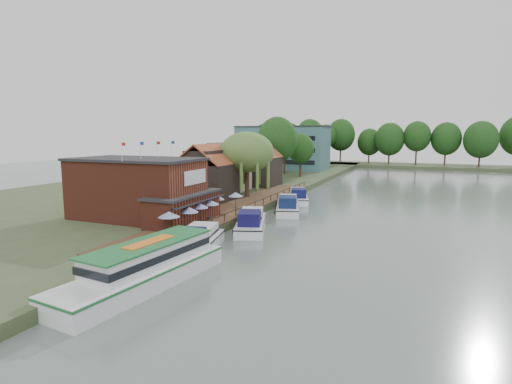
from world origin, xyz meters
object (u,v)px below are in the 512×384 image
at_px(hotel_block, 283,148).
at_px(umbrella_2, 200,214).
at_px(umbrella_3, 210,210).
at_px(cruiser_2, 288,203).
at_px(umbrella_5, 236,201).
at_px(cruiser_0, 196,239).
at_px(umbrella_4, 217,205).
at_px(umbrella_0, 169,223).
at_px(cottage_b, 220,167).
at_px(cruiser_1, 251,219).
at_px(cruiser_3, 298,195).
at_px(willow, 247,165).
at_px(swan, 192,259).
at_px(cottage_a, 207,172).
at_px(cottage_c, 260,164).
at_px(pub, 150,189).
at_px(umbrella_1, 189,218).
at_px(tour_boat, 143,265).

height_order(hotel_block, umbrella_2, hotel_block).
relative_size(umbrella_3, cruiser_2, 0.22).
xyz_separation_m(umbrella_5, cruiser_0, (3.25, -15.39, -0.96)).
bearing_deg(umbrella_3, umbrella_4, 105.09).
height_order(umbrella_0, cruiser_0, umbrella_0).
height_order(hotel_block, umbrella_0, hotel_block).
bearing_deg(cottage_b, hotel_block, 94.97).
bearing_deg(cottage_b, umbrella_5, -56.23).
height_order(umbrella_5, cruiser_1, umbrella_5).
relative_size(umbrella_4, cruiser_3, 0.23).
height_order(cottage_b, willow, willow).
bearing_deg(swan, cottage_a, 116.77).
distance_m(cottage_c, willow, 14.46).
relative_size(cottage_b, umbrella_4, 4.04).
bearing_deg(pub, willow, 80.07).
relative_size(cottage_a, umbrella_3, 3.62).
bearing_deg(umbrella_1, cottage_b, 111.63).
xyz_separation_m(pub, cruiser_1, (11.39, 3.42, -3.34)).
bearing_deg(umbrella_2, cottage_b, 113.11).
distance_m(hotel_block, cruiser_3, 50.86).
relative_size(pub, cruiser_3, 1.97).
height_order(cruiser_0, tour_boat, tour_boat).
bearing_deg(swan, cruiser_3, 90.41).
bearing_deg(umbrella_0, hotel_block, 100.71).
bearing_deg(umbrella_4, umbrella_2, -80.64).
xyz_separation_m(umbrella_0, cruiser_0, (3.65, -1.03, -0.96)).
bearing_deg(cottage_a, cottage_b, 106.70).
bearing_deg(cruiser_1, umbrella_0, -137.48).
height_order(pub, cruiser_3, pub).
bearing_deg(umbrella_3, swan, -68.60).
bearing_deg(cruiser_1, cottage_b, 106.37).
distance_m(cottage_a, umbrella_1, 19.75).
height_order(pub, cruiser_2, pub).
bearing_deg(pub, umbrella_0, -41.04).
bearing_deg(cruiser_1, cruiser_2, 68.00).
xyz_separation_m(umbrella_3, swan, (4.33, -11.05, -2.07)).
relative_size(cottage_c, cruiser_0, 0.78).
xyz_separation_m(umbrella_0, cruiser_2, (5.49, 20.81, -0.99)).
bearing_deg(willow, swan, -75.33).
bearing_deg(swan, umbrella_3, 111.40).
bearing_deg(cruiser_3, tour_boat, -108.55).
bearing_deg(umbrella_1, swan, -56.54).
height_order(umbrella_1, umbrella_4, same).
distance_m(cottage_b, umbrella_0, 32.53).
height_order(umbrella_0, cruiser_3, umbrella_0).
height_order(umbrella_2, swan, umbrella_2).
height_order(umbrella_1, cruiser_3, umbrella_1).
relative_size(cottage_b, willow, 0.92).
relative_size(cottage_a, umbrella_1, 3.62).
distance_m(cottage_a, umbrella_3, 15.31).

